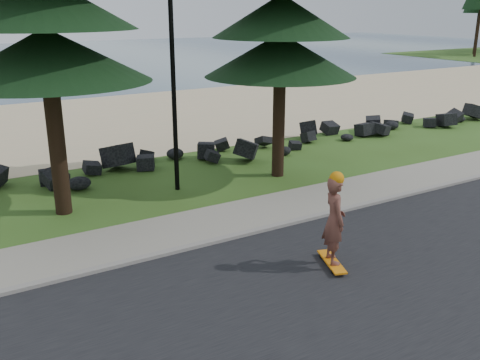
{
  "coord_description": "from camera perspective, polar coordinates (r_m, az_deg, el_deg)",
  "views": [
    {
      "loc": [
        -6.37,
        -11.27,
        5.4
      ],
      "look_at": [
        0.36,
        0.0,
        1.14
      ],
      "focal_mm": 40.0,
      "sensor_mm": 36.0,
      "label": 1
    }
  ],
  "objects": [
    {
      "name": "ground",
      "position": [
        14.03,
        -1.25,
        -4.65
      ],
      "size": [
        160.0,
        160.0,
        0.0
      ],
      "primitive_type": "plane",
      "color": "#334F18",
      "rests_on": "ground"
    },
    {
      "name": "road",
      "position": [
        10.75,
        10.99,
        -12.47
      ],
      "size": [
        160.0,
        7.0,
        0.02
      ],
      "primitive_type": "cube",
      "color": "black",
      "rests_on": "ground"
    },
    {
      "name": "kerb",
      "position": [
        13.3,
        0.68,
        -5.73
      ],
      "size": [
        160.0,
        0.2,
        0.1
      ],
      "primitive_type": "cube",
      "color": "gray",
      "rests_on": "ground"
    },
    {
      "name": "sidewalk",
      "position": [
        14.18,
        -1.65,
        -4.23
      ],
      "size": [
        160.0,
        2.0,
        0.08
      ],
      "primitive_type": "cube",
      "color": "gray",
      "rests_on": "ground"
    },
    {
      "name": "beach_sand",
      "position": [
        27.09,
        -16.69,
        5.75
      ],
      "size": [
        160.0,
        15.0,
        0.01
      ],
      "primitive_type": "cube",
      "color": "#D5B88E",
      "rests_on": "ground"
    },
    {
      "name": "seawall_boulders",
      "position": [
        18.83,
        -9.71,
        1.06
      ],
      "size": [
        60.0,
        2.4,
        1.1
      ],
      "primitive_type": null,
      "color": "black",
      "rests_on": "ground"
    },
    {
      "name": "lamp_post",
      "position": [
        15.86,
        -7.24,
        13.28
      ],
      "size": [
        0.25,
        0.14,
        8.14
      ],
      "color": "black",
      "rests_on": "ground"
    },
    {
      "name": "skateboarder",
      "position": [
        11.55,
        10.02,
        -4.27
      ],
      "size": [
        0.67,
        1.18,
        2.15
      ],
      "rotation": [
        0.0,
        0.0,
        1.22
      ],
      "color": "orange",
      "rests_on": "ground"
    }
  ]
}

